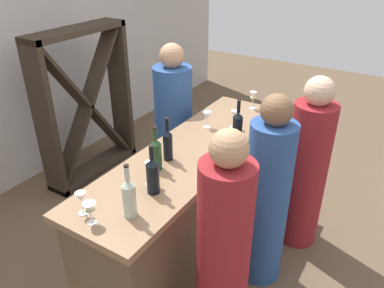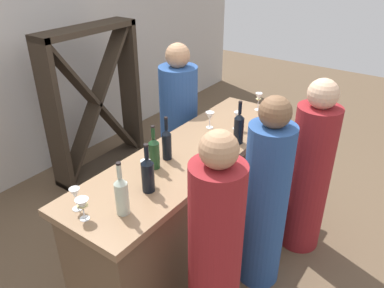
{
  "view_description": "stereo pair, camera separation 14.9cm",
  "coord_description": "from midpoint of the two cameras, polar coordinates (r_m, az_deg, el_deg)",
  "views": [
    {
      "loc": [
        -2.09,
        -1.31,
        2.37
      ],
      "look_at": [
        0.0,
        0.0,
        1.04
      ],
      "focal_mm": 35.35,
      "sensor_mm": 36.0,
      "label": 1
    },
    {
      "loc": [
        -2.01,
        -1.43,
        2.37
      ],
      "look_at": [
        0.0,
        0.0,
        1.04
      ],
      "focal_mm": 35.35,
      "sensor_mm": 36.0,
      "label": 2
    }
  ],
  "objects": [
    {
      "name": "back_wall",
      "position": [
        4.23,
        -24.58,
        12.58
      ],
      "size": [
        8.0,
        0.1,
        2.8
      ],
      "primitive_type": "cube",
      "color": "#BCB7B2",
      "rests_on": "ground"
    },
    {
      "name": "ground_plane",
      "position": [
        3.42,
        1.29,
        -15.57
      ],
      "size": [
        12.0,
        12.0,
        0.0
      ],
      "primitive_type": "plane",
      "color": "brown"
    },
    {
      "name": "wine_glass_far_right",
      "position": [
        2.25,
        -15.4,
        -7.37
      ],
      "size": [
        0.06,
        0.06,
        0.14
      ],
      "color": "white",
      "rests_on": "bar_counter"
    },
    {
      "name": "wine_rack",
      "position": [
        4.25,
        -13.43,
        6.03
      ],
      "size": [
        1.14,
        0.28,
        1.63
      ],
      "color": "#33281E",
      "rests_on": "ground"
    },
    {
      "name": "person_left_guest",
      "position": [
        2.81,
        12.46,
        -8.63
      ],
      "size": [
        0.38,
        0.38,
        1.53
      ],
      "rotation": [
        0.0,
        0.0,
        1.77
      ],
      "color": "#284C8C",
      "rests_on": "ground"
    },
    {
      "name": "bar_counter",
      "position": [
        3.09,
        1.39,
        -8.88
      ],
      "size": [
        2.2,
        0.64,
        0.99
      ],
      "color": "brown",
      "rests_on": "ground"
    },
    {
      "name": "wine_bottle_leftmost_clear_pale",
      "position": [
        2.16,
        -8.62,
        -7.56
      ],
      "size": [
        0.08,
        0.08,
        0.34
      ],
      "color": "#B7C6B2",
      "rests_on": "bar_counter"
    },
    {
      "name": "wine_glass_far_left",
      "position": [
        2.17,
        -14.29,
        -9.03
      ],
      "size": [
        0.08,
        0.08,
        0.14
      ],
      "color": "white",
      "rests_on": "bar_counter"
    },
    {
      "name": "wine_glass_near_left",
      "position": [
        3.13,
        8.22,
        4.07
      ],
      "size": [
        0.07,
        0.07,
        0.15
      ],
      "color": "white",
      "rests_on": "bar_counter"
    },
    {
      "name": "person_server_behind",
      "position": [
        3.72,
        -0.83,
        2.14
      ],
      "size": [
        0.4,
        0.4,
        1.58
      ],
      "rotation": [
        0.0,
        0.0,
        -1.45
      ],
      "color": "#284C8C",
      "rests_on": "ground"
    },
    {
      "name": "person_right_guest",
      "position": [
        2.32,
        5.36,
        -16.86
      ],
      "size": [
        0.33,
        0.33,
        1.57
      ],
      "rotation": [
        0.0,
        0.0,
        1.51
      ],
      "color": "maroon",
      "rests_on": "ground"
    },
    {
      "name": "wine_glass_far_center",
      "position": [
        3.13,
        4.08,
        4.1
      ],
      "size": [
        0.07,
        0.07,
        0.14
      ],
      "color": "white",
      "rests_on": "bar_counter"
    },
    {
      "name": "wine_bottle_center_olive_green",
      "position": [
        2.56,
        -4.09,
        -1.25
      ],
      "size": [
        0.07,
        0.07,
        0.32
      ],
      "color": "#193D1E",
      "rests_on": "bar_counter"
    },
    {
      "name": "person_center_guest",
      "position": [
        3.24,
        18.51,
        -4.38
      ],
      "size": [
        0.4,
        0.4,
        1.51
      ],
      "rotation": [
        0.0,
        0.0,
        1.78
      ],
      "color": "maroon",
      "rests_on": "ground"
    },
    {
      "name": "wine_bottle_second_left_near_black",
      "position": [
        2.32,
        -4.87,
        -4.5
      ],
      "size": [
        0.08,
        0.08,
        0.33
      ],
      "color": "black",
      "rests_on": "bar_counter"
    },
    {
      "name": "wine_glass_near_center",
      "position": [
        3.53,
        11.22,
        6.78
      ],
      "size": [
        0.06,
        0.06,
        0.16
      ],
      "color": "white",
      "rests_on": "bar_counter"
    },
    {
      "name": "wine_glass_near_right",
      "position": [
        2.4,
        -5.21,
        -3.66
      ],
      "size": [
        0.07,
        0.07,
        0.17
      ],
      "color": "white",
      "rests_on": "bar_counter"
    },
    {
      "name": "wine_bottle_second_right_near_black",
      "position": [
        2.66,
        -2.23,
        0.09
      ],
      "size": [
        0.07,
        0.07,
        0.33
      ],
      "color": "black",
      "rests_on": "bar_counter"
    },
    {
      "name": "wine_bottle_rightmost_near_black",
      "position": [
        2.9,
        8.54,
        2.48
      ],
      "size": [
        0.08,
        0.08,
        0.34
      ],
      "color": "black",
      "rests_on": "bar_counter"
    }
  ]
}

